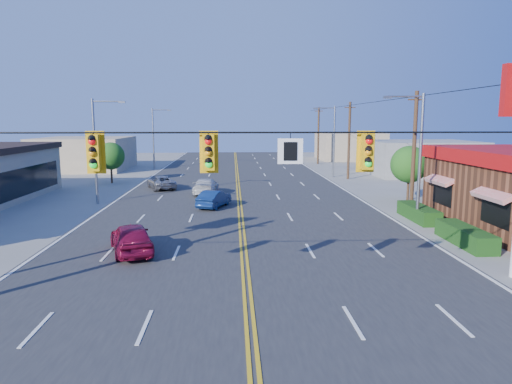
{
  "coord_description": "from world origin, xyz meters",
  "views": [
    {
      "loc": [
        -0.5,
        -13.39,
        6.33
      ],
      "look_at": [
        0.86,
        13.1,
        2.2
      ],
      "focal_mm": 32.0,
      "sensor_mm": 36.0,
      "label": 1
    }
  ],
  "objects_px": {
    "signal_span": "(246,171)",
    "car_magenta": "(131,239)",
    "car_white": "(206,187)",
    "car_blue": "(214,199)",
    "car_silver": "(161,183)"
  },
  "relations": [
    {
      "from": "signal_span",
      "to": "car_magenta",
      "type": "bearing_deg",
      "value": 122.92
    },
    {
      "from": "signal_span",
      "to": "car_white",
      "type": "distance_m",
      "value": 26.56
    },
    {
      "from": "car_magenta",
      "to": "car_blue",
      "type": "distance_m",
      "value": 12.15
    },
    {
      "from": "car_magenta",
      "to": "car_white",
      "type": "height_order",
      "value": "car_magenta"
    },
    {
      "from": "signal_span",
      "to": "car_blue",
      "type": "distance_m",
      "value": 20.31
    },
    {
      "from": "car_magenta",
      "to": "car_blue",
      "type": "relative_size",
      "value": 1.13
    },
    {
      "from": "signal_span",
      "to": "car_magenta",
      "type": "distance_m",
      "value": 10.55
    },
    {
      "from": "signal_span",
      "to": "car_silver",
      "type": "distance_m",
      "value": 30.42
    },
    {
      "from": "car_magenta",
      "to": "car_white",
      "type": "bearing_deg",
      "value": -116.85
    },
    {
      "from": "signal_span",
      "to": "car_white",
      "type": "bearing_deg",
      "value": 96.0
    },
    {
      "from": "car_magenta",
      "to": "signal_span",
      "type": "bearing_deg",
      "value": 104.1
    },
    {
      "from": "signal_span",
      "to": "car_white",
      "type": "relative_size",
      "value": 5.22
    },
    {
      "from": "signal_span",
      "to": "car_white",
      "type": "height_order",
      "value": "signal_span"
    },
    {
      "from": "car_white",
      "to": "car_magenta",
      "type": "bearing_deg",
      "value": 85.71
    },
    {
      "from": "car_magenta",
      "to": "car_white",
      "type": "xyz_separation_m",
      "value": [
        2.53,
        17.93,
        -0.06
      ]
    }
  ]
}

